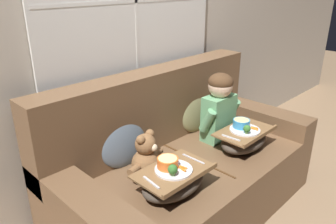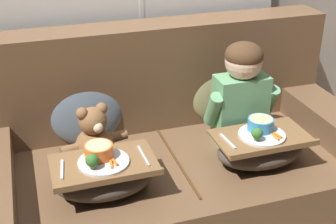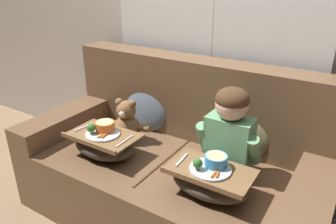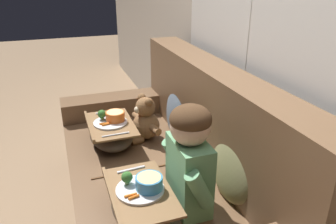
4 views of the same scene
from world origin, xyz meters
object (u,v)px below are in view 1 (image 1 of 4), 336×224
throw_pillow_behind_teddy (121,138)px  lap_tray_teddy (173,180)px  lap_tray_child (244,138)px  throw_pillow_behind_child (194,109)px  couch (183,166)px  child_figure (219,104)px  teddy_bear (147,158)px

throw_pillow_behind_teddy → lap_tray_teddy: size_ratio=0.93×
lap_tray_child → lap_tray_teddy: size_ratio=1.00×
throw_pillow_behind_child → throw_pillow_behind_teddy: throw_pillow_behind_teddy is taller
couch → child_figure: bearing=-4.3°
lap_tray_child → throw_pillow_behind_teddy: bearing=147.3°
lap_tray_teddy → throw_pillow_behind_teddy: bearing=89.9°
couch → throw_pillow_behind_child: size_ratio=4.81×
throw_pillow_behind_teddy → lap_tray_teddy: throw_pillow_behind_teddy is taller
throw_pillow_behind_child → lap_tray_child: (0.00, -0.49, -0.10)m
teddy_bear → throw_pillow_behind_teddy: bearing=90.2°
child_figure → lap_tray_teddy: size_ratio=1.18×
child_figure → throw_pillow_behind_teddy: bearing=161.8°
teddy_bear → lap_tray_child: 0.80m
couch → lap_tray_teddy: (-0.38, -0.27, 0.19)m
throw_pillow_behind_teddy → lap_tray_teddy: (-0.00, -0.49, -0.10)m
teddy_bear → lap_tray_child: size_ratio=0.74×
lap_tray_teddy → throw_pillow_behind_child: bearing=32.7°
throw_pillow_behind_teddy → lap_tray_teddy: bearing=-90.1°
throw_pillow_behind_teddy → teddy_bear: (0.00, -0.25, -0.05)m
couch → throw_pillow_behind_teddy: (-0.38, 0.22, 0.29)m
couch → teddy_bear: bearing=-175.2°
lap_tray_child → lap_tray_teddy: bearing=-180.0°
throw_pillow_behind_teddy → teddy_bear: size_ratio=1.25×
couch → throw_pillow_behind_teddy: bearing=149.8°
lap_tray_teddy → lap_tray_child: bearing=0.0°
throw_pillow_behind_child → teddy_bear: (-0.76, -0.25, -0.05)m
teddy_bear → lap_tray_teddy: 0.24m
couch → teddy_bear: size_ratio=5.81×
throw_pillow_behind_teddy → child_figure: bearing=-18.2°
couch → lap_tray_child: 0.50m
throw_pillow_behind_child → teddy_bear: size_ratio=1.21×
couch → lap_tray_child: couch is taller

